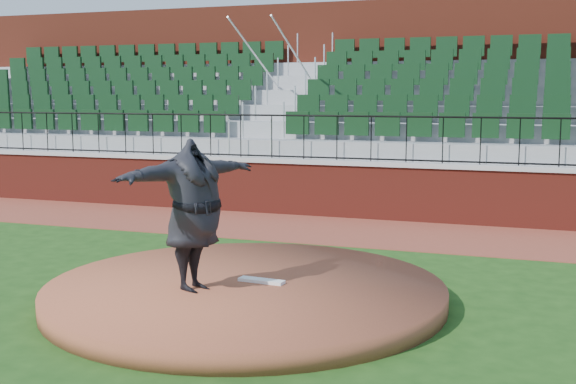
# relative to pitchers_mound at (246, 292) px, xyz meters

# --- Properties ---
(ground) EXTENTS (90.00, 90.00, 0.00)m
(ground) POSITION_rel_pitchers_mound_xyz_m (0.05, 0.07, -0.12)
(ground) COLOR #1B4112
(ground) RESTS_ON ground
(warning_track) EXTENTS (34.00, 3.20, 0.01)m
(warning_track) POSITION_rel_pitchers_mound_xyz_m (0.05, 5.47, -0.12)
(warning_track) COLOR brown
(warning_track) RESTS_ON ground
(field_wall) EXTENTS (34.00, 0.35, 1.20)m
(field_wall) POSITION_rel_pitchers_mound_xyz_m (0.05, 7.07, 0.47)
(field_wall) COLOR maroon
(field_wall) RESTS_ON ground
(wall_cap) EXTENTS (34.00, 0.45, 0.10)m
(wall_cap) POSITION_rel_pitchers_mound_xyz_m (0.05, 7.07, 1.12)
(wall_cap) COLOR #B7B7B7
(wall_cap) RESTS_ON field_wall
(wall_railing) EXTENTS (34.00, 0.05, 1.00)m
(wall_railing) POSITION_rel_pitchers_mound_xyz_m (0.05, 7.07, 1.67)
(wall_railing) COLOR black
(wall_railing) RESTS_ON wall_cap
(seating_stands) EXTENTS (34.00, 5.10, 4.60)m
(seating_stands) POSITION_rel_pitchers_mound_xyz_m (0.05, 9.80, 2.18)
(seating_stands) COLOR gray
(seating_stands) RESTS_ON ground
(concourse_wall) EXTENTS (34.00, 0.50, 5.50)m
(concourse_wall) POSITION_rel_pitchers_mound_xyz_m (0.05, 12.60, 2.62)
(concourse_wall) COLOR maroon
(concourse_wall) RESTS_ON ground
(pitchers_mound) EXTENTS (5.40, 5.40, 0.25)m
(pitchers_mound) POSITION_rel_pitchers_mound_xyz_m (0.00, 0.00, 0.00)
(pitchers_mound) COLOR brown
(pitchers_mound) RESTS_ON ground
(pitching_rubber) EXTENTS (0.66, 0.21, 0.04)m
(pitching_rubber) POSITION_rel_pitchers_mound_xyz_m (0.19, 0.12, 0.15)
(pitching_rubber) COLOR white
(pitching_rubber) RESTS_ON pitchers_mound
(pitcher) EXTENTS (1.38, 2.52, 1.98)m
(pitcher) POSITION_rel_pitchers_mound_xyz_m (-0.49, -0.53, 1.12)
(pitcher) COLOR black
(pitcher) RESTS_ON pitchers_mound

